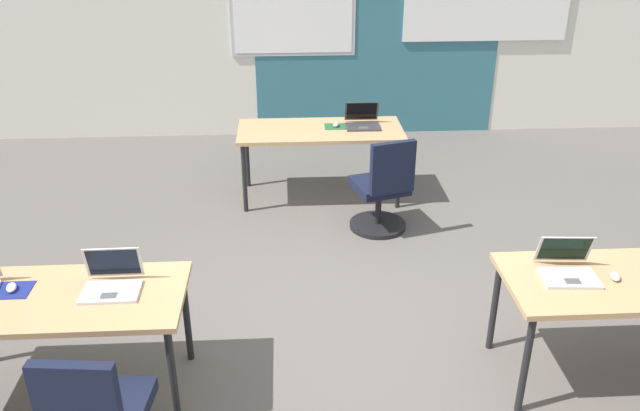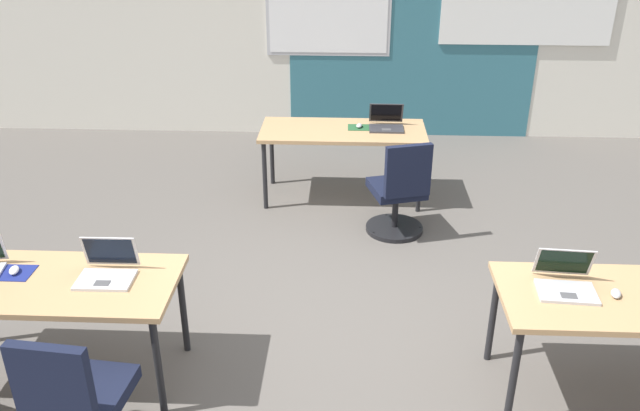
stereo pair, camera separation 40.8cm
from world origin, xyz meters
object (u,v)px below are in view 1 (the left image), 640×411
mouse_near_left_end (11,287)px  laptop_near_left_inner (112,281)px  laptop_far_right (363,121)px  mouse_far_right (336,125)px  desk_near_left (46,305)px  desk_far_center (320,135)px  mouse_near_right_inner (615,276)px  laptop_near_right_inner (568,267)px  chair_far_right (382,193)px  desk_near_right (636,286)px

mouse_near_left_end → laptop_near_left_inner: size_ratio=0.33×
laptop_far_right → mouse_far_right: (-0.26, -0.01, -0.03)m
desk_near_left → mouse_near_left_end: mouse_near_left_end is taller
desk_far_center → mouse_near_left_end: bearing=-125.6°
desk_near_left → mouse_near_right_inner: 3.36m
mouse_far_right → laptop_far_right: bearing=1.8°
mouse_near_left_end → laptop_near_right_inner: laptop_near_right_inner is taller
desk_far_center → chair_far_right: bearing=-56.6°
mouse_near_right_inner → laptop_near_right_inner: bearing=166.0°
desk_near_right → laptop_near_left_inner: size_ratio=4.80×
mouse_far_right → desk_far_center: bearing=-160.7°
desk_near_right → laptop_near_right_inner: bearing=171.5°
mouse_near_left_end → desk_near_left: bearing=-19.9°
desk_near_right → desk_far_center: (-1.75, 2.80, 0.00)m
desk_far_center → laptop_near_left_inner: 3.07m
mouse_near_right_inner → mouse_far_right: size_ratio=1.04×
laptop_near_left_inner → chair_far_right: bearing=45.5°
mouse_near_right_inner → mouse_far_right: (-1.45, 2.86, 0.00)m
laptop_near_right_inner → mouse_far_right: bearing=117.0°
laptop_near_right_inner → desk_near_left: bearing=-174.8°
mouse_near_left_end → laptop_far_right: 3.66m
desk_near_right → mouse_near_left_end: (-3.70, 0.07, 0.08)m
desk_near_right → mouse_far_right: bearing=119.2°
desk_far_center → chair_far_right: (0.51, -0.77, -0.28)m
mouse_near_left_end → chair_far_right: bearing=38.4°
laptop_near_left_inner → chair_far_right: (1.88, 1.97, -0.39)m
desk_near_left → desk_near_right: size_ratio=1.00×
laptop_near_left_inner → chair_far_right: 2.75m
mouse_near_right_inner → laptop_near_left_inner: bearing=178.7°
desk_near_left → mouse_near_right_inner: bearing=-0.1°
desk_far_center → laptop_far_right: size_ratio=4.82×
desk_near_left → chair_far_right: bearing=41.9°
laptop_near_right_inner → chair_far_right: (-0.82, 1.97, -0.39)m
desk_far_center → chair_far_right: size_ratio=1.74×
laptop_near_left_inner → chair_far_right: laptop_near_left_inner is taller
mouse_far_right → chair_far_right: (0.35, -0.83, -0.36)m
chair_far_right → laptop_near_right_inner: bearing=96.5°
desk_near_right → laptop_near_left_inner: (-3.12, 0.06, 0.11)m
laptop_near_right_inner → chair_far_right: laptop_near_right_inner is taller
desk_near_left → mouse_far_right: bearing=56.3°
desk_near_right → mouse_far_right: size_ratio=14.82×
desk_far_center → laptop_near_right_inner: bearing=-64.0°
laptop_near_right_inner → chair_far_right: bearing=116.9°
mouse_near_left_end → laptop_near_left_inner: laptop_near_left_inner is taller
laptop_near_right_inner → laptop_near_left_inner: bearing=-175.9°
desk_near_left → chair_far_right: 3.05m
desk_near_left → desk_far_center: (1.75, 2.80, 0.00)m
desk_near_left → desk_near_right: (3.50, 0.00, 0.00)m
desk_near_right → laptop_far_right: (-1.33, 2.86, 0.11)m
desk_near_left → mouse_far_right: mouse_far_right is taller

